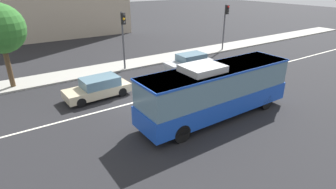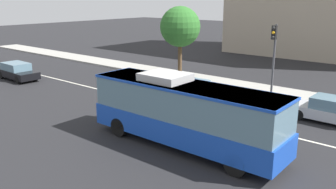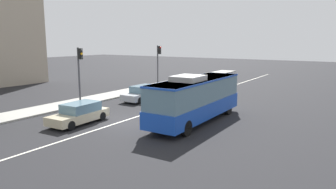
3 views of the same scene
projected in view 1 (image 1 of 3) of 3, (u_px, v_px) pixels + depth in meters
ground_plane at (141, 101)px, 18.56m from camera, size 160.00×160.00×0.00m
sidewalk_kerb at (99, 70)px, 24.66m from camera, size 80.00×2.92×0.14m
lane_centre_line at (141, 101)px, 18.56m from camera, size 76.00×0.16×0.01m
transit_bus at (216, 89)px, 15.77m from camera, size 10.02×2.57×3.46m
sedan_silver at (190, 62)px, 24.72m from camera, size 4.52×1.86×1.46m
sedan_beige at (98, 88)px, 18.83m from camera, size 4.58×2.02×1.46m
traffic_light_near_corner at (226, 20)px, 30.00m from camera, size 0.33×0.62×5.20m
traffic_light_mid_block at (123, 31)px, 23.31m from camera, size 0.32×0.62×5.20m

